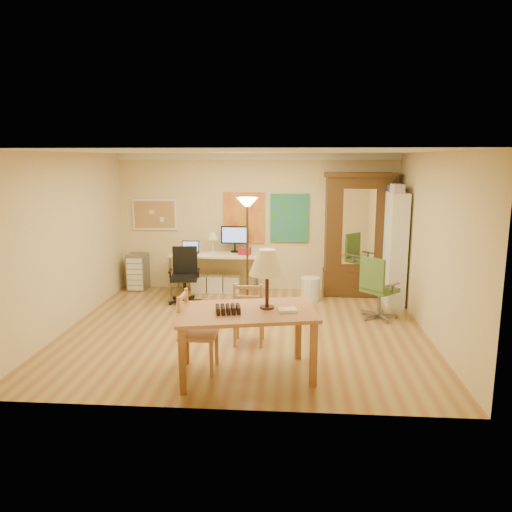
# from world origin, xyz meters

# --- Properties ---
(floor) EXTENTS (5.50, 5.50, 0.00)m
(floor) POSITION_xyz_m (0.00, 0.00, 0.00)
(floor) COLOR brown
(floor) RESTS_ON ground
(crown_molding) EXTENTS (5.50, 0.08, 0.12)m
(crown_molding) POSITION_xyz_m (0.00, 2.46, 2.64)
(crown_molding) COLOR white
(crown_molding) RESTS_ON floor
(corkboard) EXTENTS (0.90, 0.04, 0.62)m
(corkboard) POSITION_xyz_m (-2.05, 2.47, 1.50)
(corkboard) COLOR tan
(corkboard) RESTS_ON floor
(art_panel_left) EXTENTS (0.80, 0.04, 1.00)m
(art_panel_left) POSITION_xyz_m (-0.25, 2.47, 1.45)
(art_panel_left) COLOR gold
(art_panel_left) RESTS_ON floor
(art_panel_right) EXTENTS (0.75, 0.04, 0.95)m
(art_panel_right) POSITION_xyz_m (0.65, 2.47, 1.45)
(art_panel_right) COLOR teal
(art_panel_right) RESTS_ON floor
(dining_table) EXTENTS (1.81, 1.30, 1.54)m
(dining_table) POSITION_xyz_m (0.26, -1.59, 0.98)
(dining_table) COLOR brown
(dining_table) RESTS_ON floor
(ladder_chair_back) EXTENTS (0.43, 0.41, 0.92)m
(ladder_chair_back) POSITION_xyz_m (0.12, -0.59, 0.43)
(ladder_chair_back) COLOR tan
(ladder_chair_back) RESTS_ON floor
(ladder_chair_left) EXTENTS (0.44, 0.47, 1.00)m
(ladder_chair_left) POSITION_xyz_m (-0.45, -1.54, 0.47)
(ladder_chair_left) COLOR tan
(ladder_chair_left) RESTS_ON floor
(torchiere_lamp) EXTENTS (0.36, 0.36, 1.96)m
(torchiere_lamp) POSITION_xyz_m (-0.05, 0.99, 1.57)
(torchiere_lamp) COLOR #44311B
(torchiere_lamp) RESTS_ON floor
(computer_desk) EXTENTS (1.73, 0.76, 1.31)m
(computer_desk) POSITION_xyz_m (-0.76, 2.16, 0.48)
(computer_desk) COLOR beige
(computer_desk) RESTS_ON floor
(office_chair_black) EXTENTS (0.63, 0.63, 1.02)m
(office_chair_black) POSITION_xyz_m (-1.24, 1.41, 0.27)
(office_chair_black) COLOR black
(office_chair_black) RESTS_ON floor
(office_chair_green) EXTENTS (0.67, 0.67, 1.04)m
(office_chair_green) POSITION_xyz_m (2.13, 0.73, 0.28)
(office_chair_green) COLOR slate
(office_chair_green) RESTS_ON floor
(drawer_cart) EXTENTS (0.36, 0.44, 0.73)m
(drawer_cart) POSITION_xyz_m (-2.38, 2.26, 0.36)
(drawer_cart) COLOR slate
(drawer_cart) RESTS_ON floor
(armoire) EXTENTS (1.28, 0.61, 2.35)m
(armoire) POSITION_xyz_m (1.94, 2.24, 1.02)
(armoire) COLOR #3A200F
(armoire) RESTS_ON floor
(bookshelf) EXTENTS (0.30, 0.81, 2.02)m
(bookshelf) POSITION_xyz_m (2.55, 1.67, 1.00)
(bookshelf) COLOR white
(bookshelf) RESTS_ON floor
(wastebin) EXTENTS (0.36, 0.36, 0.44)m
(wastebin) POSITION_xyz_m (1.05, 1.67, 0.22)
(wastebin) COLOR silver
(wastebin) RESTS_ON floor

